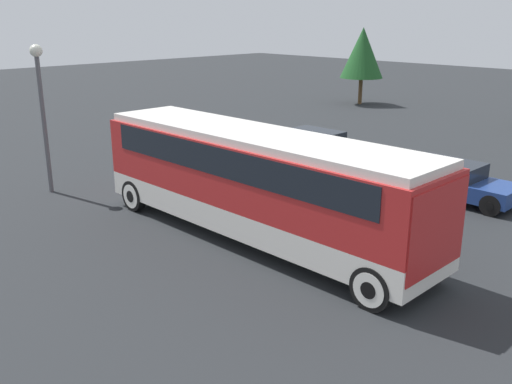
# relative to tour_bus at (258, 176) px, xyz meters

# --- Properties ---
(ground_plane) EXTENTS (120.00, 120.00, 0.00)m
(ground_plane) POSITION_rel_tour_bus_xyz_m (-0.10, 0.00, -1.92)
(ground_plane) COLOR #26282B
(tour_bus) EXTENTS (11.36, 2.62, 3.19)m
(tour_bus) POSITION_rel_tour_bus_xyz_m (0.00, 0.00, 0.00)
(tour_bus) COLOR silver
(tour_bus) RESTS_ON ground_plane
(parked_car_near) EXTENTS (4.78, 1.84, 1.34)m
(parked_car_near) POSITION_rel_tour_bus_xyz_m (1.95, 7.65, -1.24)
(parked_car_near) COLOR navy
(parked_car_near) RESTS_ON ground_plane
(parked_car_mid) EXTENTS (4.66, 1.91, 1.29)m
(parked_car_mid) POSITION_rel_tour_bus_xyz_m (-5.08, 8.79, -1.26)
(parked_car_mid) COLOR #7A6B5B
(parked_car_mid) RESTS_ON ground_plane
(parked_car_far) EXTENTS (4.66, 1.85, 1.32)m
(parked_car_far) POSITION_rel_tour_bus_xyz_m (-2.89, 6.42, -1.26)
(parked_car_far) COLOR black
(parked_car_far) RESTS_ON ground_plane
(lamp_post) EXTENTS (0.44, 0.44, 5.35)m
(lamp_post) POSITION_rel_tour_bus_xyz_m (-8.77, -2.18, 1.62)
(lamp_post) COLOR #515156
(lamp_post) RESTS_ON ground_plane
(tree_center) EXTENTS (3.09, 3.09, 5.47)m
(tree_center) POSITION_rel_tour_bus_xyz_m (-13.57, 24.06, 1.76)
(tree_center) COLOR brown
(tree_center) RESTS_ON ground_plane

